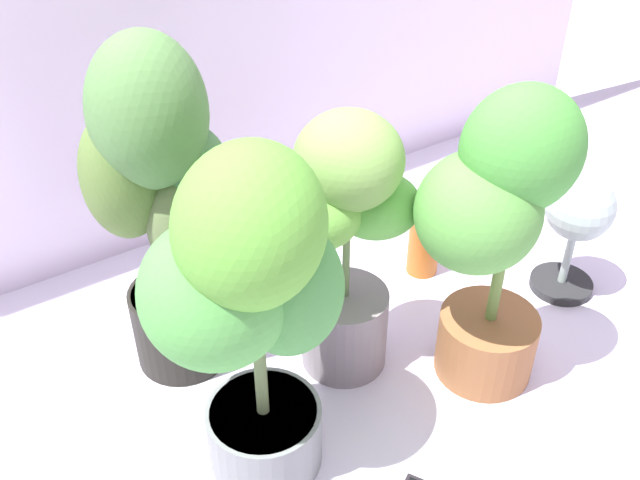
{
  "coord_description": "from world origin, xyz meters",
  "views": [
    {
      "loc": [
        -0.81,
        -1.01,
        1.39
      ],
      "look_at": [
        -0.11,
        0.06,
        0.45
      ],
      "focal_mm": 40.9,
      "sensor_mm": 36.0,
      "label": 1
    }
  ],
  "objects_px": {
    "potted_plant_back_left": "(160,194)",
    "potted_plant_front_left": "(248,295)",
    "floor_fan": "(578,216)",
    "potted_plant_front_right": "(495,225)",
    "nutrient_bottle": "(424,243)",
    "potted_plant_center": "(344,232)"
  },
  "relations": [
    {
      "from": "potted_plant_back_left",
      "to": "potted_plant_front_left",
      "type": "xyz_separation_m",
      "value": [
        0.01,
        -0.4,
        -0.01
      ]
    },
    {
      "from": "floor_fan",
      "to": "potted_plant_front_left",
      "type": "bearing_deg",
      "value": 96.23
    },
    {
      "from": "potted_plant_back_left",
      "to": "floor_fan",
      "type": "distance_m",
      "value": 1.13
    },
    {
      "from": "potted_plant_front_right",
      "to": "nutrient_bottle",
      "type": "height_order",
      "value": "potted_plant_front_right"
    },
    {
      "from": "potted_plant_back_left",
      "to": "floor_fan",
      "type": "bearing_deg",
      "value": -18.72
    },
    {
      "from": "potted_plant_front_right",
      "to": "nutrient_bottle",
      "type": "bearing_deg",
      "value": 67.47
    },
    {
      "from": "potted_plant_back_left",
      "to": "potted_plant_center",
      "type": "height_order",
      "value": "potted_plant_back_left"
    },
    {
      "from": "potted_plant_back_left",
      "to": "nutrient_bottle",
      "type": "relative_size",
      "value": 4.03
    },
    {
      "from": "potted_plant_front_right",
      "to": "floor_fan",
      "type": "distance_m",
      "value": 0.51
    },
    {
      "from": "potted_plant_front_right",
      "to": "potted_plant_front_left",
      "type": "relative_size",
      "value": 0.98
    },
    {
      "from": "floor_fan",
      "to": "potted_plant_front_right",
      "type": "bearing_deg",
      "value": 106.72
    },
    {
      "from": "potted_plant_front_right",
      "to": "potted_plant_center",
      "type": "bearing_deg",
      "value": 139.18
    },
    {
      "from": "potted_plant_back_left",
      "to": "potted_plant_front_left",
      "type": "distance_m",
      "value": 0.4
    },
    {
      "from": "potted_plant_center",
      "to": "potted_plant_front_left",
      "type": "distance_m",
      "value": 0.38
    },
    {
      "from": "potted_plant_front_right",
      "to": "floor_fan",
      "type": "bearing_deg",
      "value": 12.82
    },
    {
      "from": "potted_plant_center",
      "to": "nutrient_bottle",
      "type": "distance_m",
      "value": 0.55
    },
    {
      "from": "potted_plant_center",
      "to": "nutrient_bottle",
      "type": "relative_size",
      "value": 3.26
    },
    {
      "from": "nutrient_bottle",
      "to": "potted_plant_front_right",
      "type": "bearing_deg",
      "value": -112.53
    },
    {
      "from": "potted_plant_back_left",
      "to": "nutrient_bottle",
      "type": "height_order",
      "value": "potted_plant_back_left"
    },
    {
      "from": "potted_plant_back_left",
      "to": "potted_plant_center",
      "type": "distance_m",
      "value": 0.43
    },
    {
      "from": "potted_plant_front_left",
      "to": "floor_fan",
      "type": "height_order",
      "value": "potted_plant_front_left"
    },
    {
      "from": "potted_plant_front_left",
      "to": "potted_plant_back_left",
      "type": "bearing_deg",
      "value": 91.1
    }
  ]
}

